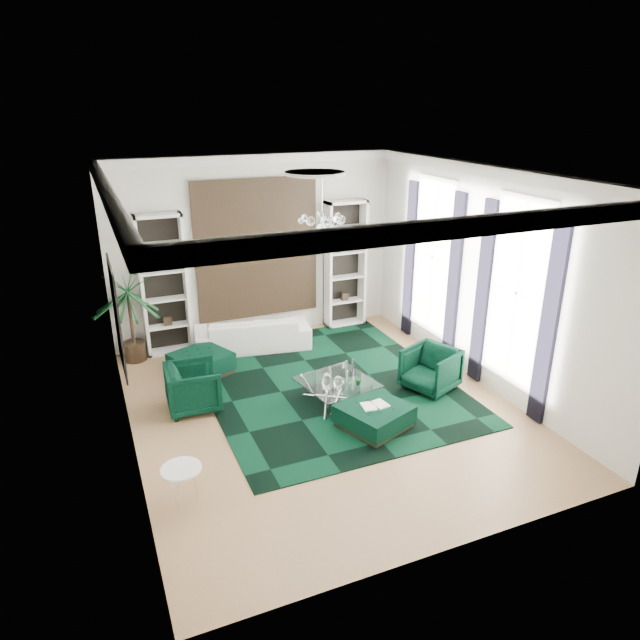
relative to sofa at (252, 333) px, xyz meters
name	(u,v)px	position (x,y,z in m)	size (l,w,h in m)	color
floor	(323,408)	(0.36, -2.81, -0.35)	(6.00, 7.00, 0.02)	tan
ceiling	(323,173)	(0.36, -2.81, 3.47)	(6.00, 7.00, 0.02)	white
wall_back	(256,249)	(0.36, 0.70, 1.56)	(6.00, 0.02, 3.80)	silver
wall_front	(459,404)	(0.36, -6.32, 1.56)	(6.00, 0.02, 3.80)	silver
wall_left	(118,328)	(-2.65, -2.81, 1.56)	(0.02, 7.00, 3.80)	silver
wall_right	(482,278)	(3.37, -2.81, 1.56)	(0.02, 7.00, 3.80)	silver
crown_molding	(323,181)	(0.36, -2.81, 3.36)	(6.00, 7.00, 0.18)	white
ceiling_medallion	(315,173)	(0.36, -2.51, 3.43)	(0.90, 0.90, 0.05)	white
tapestry	(257,249)	(0.36, 0.65, 1.56)	(2.50, 0.06, 2.80)	black
shelving_left	(164,286)	(-1.59, 0.50, 1.06)	(0.90, 0.38, 2.80)	white
shelving_right	(345,265)	(2.31, 0.50, 1.06)	(0.90, 0.38, 2.80)	white
painting	(118,317)	(-2.61, -2.21, 1.51)	(0.04, 1.30, 1.60)	black
window_near	(517,293)	(3.35, -3.71, 1.56)	(0.03, 1.10, 2.90)	white
curtain_near_a	(549,324)	(3.31, -4.49, 1.31)	(0.07, 0.30, 3.25)	black
curtain_near_b	(483,294)	(3.31, -2.93, 1.31)	(0.07, 0.30, 3.25)	black
window_far	(433,257)	(3.35, -1.31, 1.56)	(0.03, 1.10, 2.90)	white
curtain_far_a	(454,281)	(3.31, -2.09, 1.31)	(0.07, 0.30, 3.25)	black
curtain_far_b	(410,260)	(3.31, -0.53, 1.31)	(0.07, 0.30, 3.25)	black
rug	(326,383)	(0.76, -2.05, -0.33)	(4.20, 5.00, 0.02)	black
sofa	(252,333)	(0.00, 0.00, 0.00)	(2.31, 0.90, 0.68)	white
armchair_left	(193,387)	(-1.60, -2.00, 0.05)	(0.82, 0.85, 0.77)	black
armchair_right	(430,369)	(2.36, -2.92, 0.05)	(0.82, 0.84, 0.77)	black
coffee_table	(337,392)	(0.66, -2.72, -0.14)	(1.12, 1.12, 0.39)	white
ottoman_side	(201,364)	(-1.22, -0.78, -0.13)	(0.93, 0.93, 0.41)	black
ottoman_front	(374,416)	(0.86, -3.67, -0.15)	(0.94, 0.94, 0.38)	black
book	(374,405)	(0.86, -3.67, 0.05)	(0.41, 0.28, 0.03)	white
side_table	(183,485)	(-2.19, -4.30, -0.09)	(0.51, 0.51, 0.49)	white
palm	(129,305)	(-2.29, 0.34, 0.81)	(1.43, 1.43, 2.29)	#144E24
chandelier	(322,230)	(0.60, -2.21, 2.51)	(0.85, 0.85, 0.76)	white
table_plant	(359,378)	(0.95, -2.96, 0.17)	(0.13, 0.11, 0.24)	#144E24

